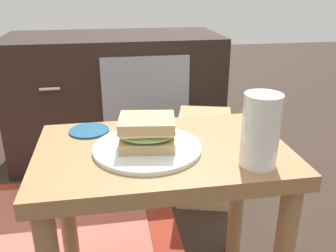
# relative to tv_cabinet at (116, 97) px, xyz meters

# --- Properties ---
(side_table) EXTENTS (0.56, 0.36, 0.46)m
(side_table) POSITION_rel_tv_cabinet_xyz_m (0.08, -0.95, 0.08)
(side_table) COLOR olive
(side_table) RESTS_ON ground
(tv_cabinet) EXTENTS (0.96, 0.46, 0.58)m
(tv_cabinet) POSITION_rel_tv_cabinet_xyz_m (0.00, 0.00, 0.00)
(tv_cabinet) COLOR black
(tv_cabinet) RESTS_ON ground
(area_rug) EXTENTS (1.11, 0.68, 0.01)m
(area_rug) POSITION_rel_tv_cabinet_xyz_m (-0.38, -0.58, -0.29)
(area_rug) COLOR maroon
(area_rug) RESTS_ON ground
(plate) EXTENTS (0.24, 0.24, 0.01)m
(plate) POSITION_rel_tv_cabinet_xyz_m (0.04, -0.96, 0.17)
(plate) COLOR silver
(plate) RESTS_ON side_table
(sandwich_front) EXTENTS (0.14, 0.12, 0.07)m
(sandwich_front) POSITION_rel_tv_cabinet_xyz_m (0.04, -0.96, 0.21)
(sandwich_front) COLOR tan
(sandwich_front) RESTS_ON plate
(beer_glass) EXTENTS (0.07, 0.07, 0.15)m
(beer_glass) POSITION_rel_tv_cabinet_xyz_m (0.25, -1.06, 0.24)
(beer_glass) COLOR silver
(beer_glass) RESTS_ON side_table
(coaster) EXTENTS (0.10, 0.10, 0.01)m
(coaster) POSITION_rel_tv_cabinet_xyz_m (-0.09, -0.83, 0.17)
(coaster) COLOR navy
(coaster) RESTS_ON side_table
(paper_bag) EXTENTS (0.23, 0.21, 0.36)m
(paper_bag) POSITION_rel_tv_cabinet_xyz_m (0.30, -0.48, -0.11)
(paper_bag) COLOR tan
(paper_bag) RESTS_ON ground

